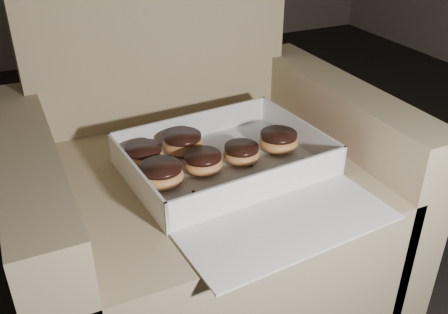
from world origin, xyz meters
TOP-DOWN VIEW (x-y plane):
  - armchair at (0.02, 0.28)m, footprint 0.83×0.70m
  - bakery_box at (0.06, 0.16)m, footprint 0.45×0.52m
  - donut_a at (-0.00, 0.19)m, footprint 0.08×0.08m
  - donut_b at (0.19, 0.21)m, footprint 0.09×0.09m
  - donut_c at (-0.11, 0.28)m, footprint 0.09×0.09m
  - donut_d at (-0.10, 0.18)m, footprint 0.09×0.09m
  - donut_e at (-0.01, 0.29)m, footprint 0.09×0.09m
  - donut_f at (0.09, 0.20)m, footprint 0.08×0.08m
  - crumb_a at (-0.11, 0.08)m, footprint 0.01×0.01m
  - crumb_b at (0.10, 0.17)m, footprint 0.01×0.01m
  - crumb_c at (-0.05, 0.13)m, footprint 0.01×0.01m
  - crumb_d at (0.22, 0.15)m, footprint 0.01×0.01m
  - crumb_e at (-0.02, 0.07)m, footprint 0.01×0.01m

SIDE VIEW (x-z plane):
  - armchair at x=0.02m, z-range -0.16..0.71m
  - crumb_a at x=-0.11m, z-range 0.40..0.40m
  - crumb_b at x=0.10m, z-range 0.40..0.40m
  - crumb_c at x=-0.05m, z-range 0.40..0.40m
  - crumb_d at x=0.22m, z-range 0.40..0.40m
  - crumb_e at x=-0.02m, z-range 0.40..0.40m
  - bakery_box at x=0.06m, z-range 0.37..0.44m
  - donut_f at x=0.09m, z-range 0.40..0.44m
  - donut_a at x=0.00m, z-range 0.40..0.44m
  - donut_c at x=-0.11m, z-range 0.40..0.44m
  - donut_b at x=0.19m, z-range 0.40..0.44m
  - donut_e at x=-0.01m, z-range 0.40..0.44m
  - donut_d at x=-0.10m, z-range 0.40..0.44m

